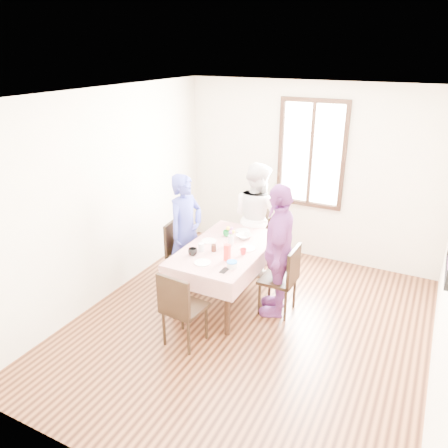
% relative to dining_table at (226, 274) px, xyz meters
% --- Properties ---
extents(ground, '(4.50, 4.50, 0.00)m').
position_rel_dining_table_xyz_m(ground, '(0.53, -0.44, -0.38)').
color(ground, black).
rests_on(ground, ground).
extents(back_wall, '(4.00, 0.00, 4.00)m').
position_rel_dining_table_xyz_m(back_wall, '(0.53, 1.81, 0.98)').
color(back_wall, beige).
rests_on(back_wall, ground).
extents(window_frame, '(1.02, 0.06, 1.62)m').
position_rel_dining_table_xyz_m(window_frame, '(0.53, 1.79, 1.27)').
color(window_frame, black).
rests_on(window_frame, back_wall).
extents(window_pane, '(0.90, 0.02, 1.50)m').
position_rel_dining_table_xyz_m(window_pane, '(0.53, 1.80, 1.27)').
color(window_pane, white).
rests_on(window_pane, back_wall).
extents(dining_table, '(0.84, 1.48, 0.75)m').
position_rel_dining_table_xyz_m(dining_table, '(0.00, 0.00, 0.00)').
color(dining_table, black).
rests_on(dining_table, ground).
extents(tablecloth, '(0.96, 1.60, 0.01)m').
position_rel_dining_table_xyz_m(tablecloth, '(0.00, 0.00, 0.38)').
color(tablecloth, '#620203').
rests_on(tablecloth, dining_table).
extents(chair_left, '(0.46, 0.46, 0.91)m').
position_rel_dining_table_xyz_m(chair_left, '(-0.70, 0.14, 0.08)').
color(chair_left, black).
rests_on(chair_left, ground).
extents(chair_right, '(0.42, 0.42, 0.91)m').
position_rel_dining_table_xyz_m(chair_right, '(0.70, 0.05, 0.08)').
color(chair_right, black).
rests_on(chair_right, ground).
extents(chair_far, '(0.43, 0.43, 0.91)m').
position_rel_dining_table_xyz_m(chair_far, '(0.00, 1.02, 0.08)').
color(chair_far, black).
rests_on(chair_far, ground).
extents(chair_near, '(0.45, 0.45, 0.91)m').
position_rel_dining_table_xyz_m(chair_near, '(0.00, -1.02, 0.08)').
color(chair_near, black).
rests_on(chair_near, ground).
extents(person_left, '(0.50, 0.65, 1.60)m').
position_rel_dining_table_xyz_m(person_left, '(-0.69, 0.14, 0.42)').
color(person_left, '#353B96').
rests_on(person_left, ground).
extents(person_far, '(0.97, 0.87, 1.63)m').
position_rel_dining_table_xyz_m(person_far, '(0.00, 1.00, 0.44)').
color(person_far, white).
rests_on(person_far, ground).
extents(person_right, '(0.65, 1.06, 1.69)m').
position_rel_dining_table_xyz_m(person_right, '(0.69, 0.05, 0.47)').
color(person_right, '#773278').
rests_on(person_right, ground).
extents(mug_black, '(0.13, 0.13, 0.09)m').
position_rel_dining_table_xyz_m(mug_black, '(-0.26, -0.39, 0.43)').
color(mug_black, black).
rests_on(mug_black, tablecloth).
extents(mug_flag, '(0.12, 0.12, 0.08)m').
position_rel_dining_table_xyz_m(mug_flag, '(0.28, -0.09, 0.43)').
color(mug_flag, red).
rests_on(mug_flag, tablecloth).
extents(mug_green, '(0.13, 0.13, 0.08)m').
position_rel_dining_table_xyz_m(mug_green, '(-0.15, 0.32, 0.43)').
color(mug_green, '#0C7226').
rests_on(mug_green, tablecloth).
extents(serving_bowl, '(0.27, 0.27, 0.05)m').
position_rel_dining_table_xyz_m(serving_bowl, '(0.09, 0.36, 0.41)').
color(serving_bowl, white).
rests_on(serving_bowl, tablecloth).
extents(juice_carton, '(0.06, 0.06, 0.20)m').
position_rel_dining_table_xyz_m(juice_carton, '(0.18, -0.32, 0.49)').
color(juice_carton, red).
rests_on(juice_carton, tablecloth).
extents(butter_tub, '(0.13, 0.13, 0.06)m').
position_rel_dining_table_xyz_m(butter_tub, '(0.31, -0.45, 0.42)').
color(butter_tub, white).
rests_on(butter_tub, tablecloth).
extents(jam_jar, '(0.06, 0.06, 0.09)m').
position_rel_dining_table_xyz_m(jam_jar, '(-0.08, -0.17, 0.43)').
color(jam_jar, black).
rests_on(jam_jar, tablecloth).
extents(drinking_glass, '(0.07, 0.07, 0.11)m').
position_rel_dining_table_xyz_m(drinking_glass, '(-0.22, -0.24, 0.44)').
color(drinking_glass, silver).
rests_on(drinking_glass, tablecloth).
extents(smartphone, '(0.07, 0.14, 0.01)m').
position_rel_dining_table_xyz_m(smartphone, '(0.27, -0.57, 0.39)').
color(smartphone, black).
rests_on(smartphone, tablecloth).
extents(flower_vase, '(0.07, 0.07, 0.14)m').
position_rel_dining_table_xyz_m(flower_vase, '(0.03, 0.07, 0.46)').
color(flower_vase, silver).
rests_on(flower_vase, tablecloth).
extents(plate_left, '(0.20, 0.20, 0.01)m').
position_rel_dining_table_xyz_m(plate_left, '(-0.28, 0.06, 0.39)').
color(plate_left, white).
rests_on(plate_left, tablecloth).
extents(plate_right, '(0.20, 0.20, 0.01)m').
position_rel_dining_table_xyz_m(plate_right, '(0.27, 0.07, 0.39)').
color(plate_right, white).
rests_on(plate_right, tablecloth).
extents(plate_far, '(0.20, 0.20, 0.01)m').
position_rel_dining_table_xyz_m(plate_far, '(-0.02, 0.57, 0.39)').
color(plate_far, white).
rests_on(plate_far, tablecloth).
extents(plate_near, '(0.20, 0.20, 0.01)m').
position_rel_dining_table_xyz_m(plate_near, '(-0.05, -0.52, 0.39)').
color(plate_near, white).
rests_on(plate_near, tablecloth).
extents(butter_lid, '(0.12, 0.12, 0.01)m').
position_rel_dining_table_xyz_m(butter_lid, '(0.31, -0.45, 0.46)').
color(butter_lid, blue).
rests_on(butter_lid, butter_tub).
extents(flower_bunch, '(0.09, 0.09, 0.10)m').
position_rel_dining_table_xyz_m(flower_bunch, '(0.03, 0.07, 0.57)').
color(flower_bunch, yellow).
rests_on(flower_bunch, flower_vase).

